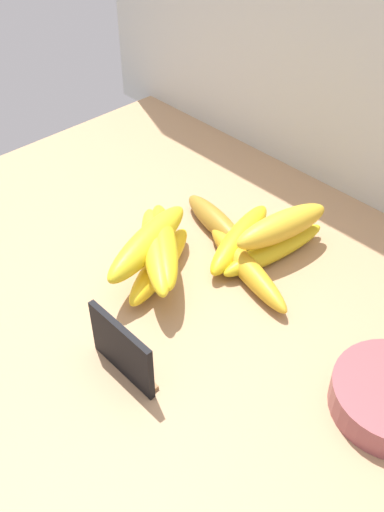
% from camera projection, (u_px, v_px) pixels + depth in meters
% --- Properties ---
extents(counter_top, '(1.10, 0.76, 0.03)m').
position_uv_depth(counter_top, '(197.00, 317.00, 0.81)').
color(counter_top, tan).
rests_on(counter_top, ground).
extents(chalkboard_sign, '(0.11, 0.02, 0.08)m').
position_uv_depth(chalkboard_sign, '(122.00, 351.00, 0.70)').
color(chalkboard_sign, black).
rests_on(chalkboard_sign, counter_top).
extents(banana_0, '(0.09, 0.19, 0.04)m').
position_uv_depth(banana_0, '(240.00, 239.00, 0.89)').
color(banana_0, yellow).
rests_on(banana_0, counter_top).
extents(banana_1, '(0.06, 0.19, 0.03)m').
position_uv_depth(banana_1, '(276.00, 250.00, 0.87)').
color(banana_1, gold).
rests_on(banana_1, counter_top).
extents(banana_2, '(0.10, 0.18, 0.04)m').
position_uv_depth(banana_2, '(160.00, 265.00, 0.84)').
color(banana_2, yellow).
rests_on(banana_2, counter_top).
extents(banana_3, '(0.16, 0.07, 0.04)m').
position_uv_depth(banana_3, '(216.00, 221.00, 0.92)').
color(banana_3, olive).
rests_on(banana_3, counter_top).
extents(banana_4, '(0.20, 0.09, 0.03)m').
position_uv_depth(banana_4, '(246.00, 267.00, 0.84)').
color(banana_4, gold).
rests_on(banana_4, counter_top).
extents(banana_5, '(0.07, 0.17, 0.04)m').
position_uv_depth(banana_5, '(281.00, 225.00, 0.86)').
color(banana_5, gold).
rests_on(banana_5, banana_1).
extents(banana_6, '(0.10, 0.19, 0.04)m').
position_uv_depth(banana_6, '(146.00, 244.00, 0.82)').
color(banana_6, yellow).
rests_on(banana_6, banana_2).
extents(banana_7, '(0.18, 0.14, 0.04)m').
position_uv_depth(banana_7, '(155.00, 250.00, 0.81)').
color(banana_7, yellow).
rests_on(banana_7, banana_2).
extents(banana_8, '(0.17, 0.14, 0.04)m').
position_uv_depth(banana_8, '(163.00, 245.00, 0.82)').
color(banana_8, yellow).
rests_on(banana_8, banana_2).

